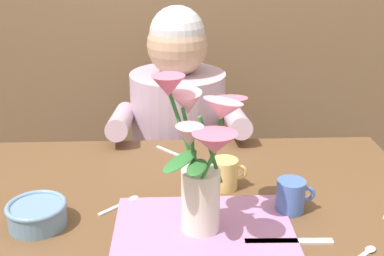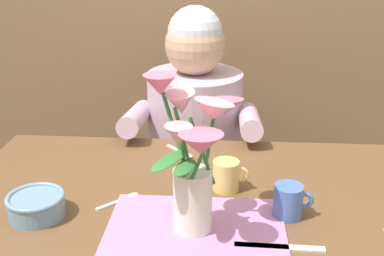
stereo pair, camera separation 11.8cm
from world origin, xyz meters
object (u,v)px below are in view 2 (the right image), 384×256
tea_cup (289,201)px  flower_vase (194,154)px  dinner_knife (279,247)px  coffee_cup (227,175)px  ceramic_bowl (36,205)px  seated_person (195,160)px

tea_cup → flower_vase: bearing=-160.6°
dinner_knife → coffee_cup: size_ratio=2.04×
flower_vase → ceramic_bowl: (-0.37, 0.04, -0.16)m
flower_vase → coffee_cup: bearing=70.0°
dinner_knife → seated_person: bearing=107.7°
seated_person → coffee_cup: bearing=-81.8°
seated_person → flower_vase: 0.82m
flower_vase → ceramic_bowl: 0.41m
seated_person → coffee_cup: (0.11, -0.54, 0.22)m
tea_cup → ceramic_bowl: bearing=-176.2°
ceramic_bowl → dinner_knife: bearing=-9.2°
seated_person → ceramic_bowl: seated_person is taller
seated_person → ceramic_bowl: bearing=-119.0°
dinner_knife → coffee_cup: bearing=115.9°
ceramic_bowl → coffee_cup: size_ratio=1.46×
ceramic_bowl → dinner_knife: 0.56m
seated_person → dinner_knife: bearing=-77.7°
seated_person → tea_cup: 0.74m
dinner_knife → coffee_cup: (-0.11, 0.25, 0.04)m
tea_cup → coffee_cup: 0.19m
seated_person → tea_cup: (0.26, -0.66, 0.22)m
flower_vase → seated_person: bearing=93.4°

